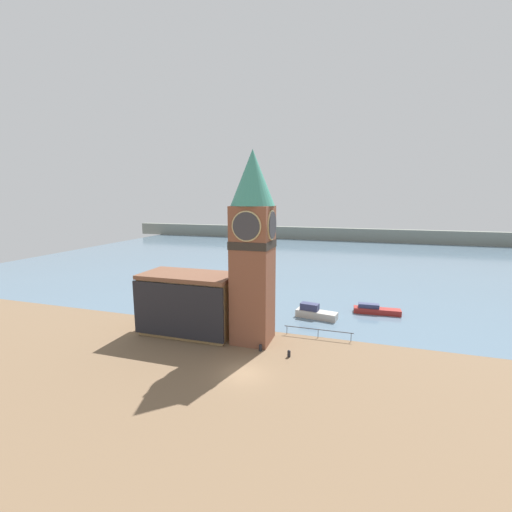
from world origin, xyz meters
TOP-DOWN VIEW (x-y plane):
  - ground_plane at (0.00, 0.00)m, footprint 160.00×160.00m
  - water at (0.00, 71.19)m, footprint 160.00×120.00m
  - far_shoreline at (0.00, 111.19)m, footprint 180.00×3.00m
  - pier_railing at (5.75, 10.94)m, footprint 8.40×0.08m
  - clock_tower at (-1.62, 7.79)m, footprint 5.02×5.02m
  - pier_building at (-10.14, 7.81)m, footprint 11.84×6.15m
  - boat_near at (4.39, 18.00)m, footprint 6.03×2.77m
  - boat_far at (12.72, 22.46)m, footprint 6.71×1.91m
  - mooring_bollard_near at (3.41, 4.82)m, footprint 0.36×0.36m
  - mooring_bollard_far at (0.06, 5.30)m, footprint 0.38×0.38m

SIDE VIEW (x-z plane):
  - water at x=0.00m, z-range 0.00..0.00m
  - ground_plane at x=0.00m, z-range 0.00..0.00m
  - mooring_bollard_near at x=3.41m, z-range 0.03..0.80m
  - mooring_bollard_far at x=0.06m, z-range 0.03..0.82m
  - boat_far at x=12.72m, z-range -0.17..1.25m
  - boat_near at x=4.39m, z-range -0.26..1.73m
  - pier_railing at x=5.75m, z-range 0.39..1.48m
  - far_shoreline at x=0.00m, z-range 0.00..5.00m
  - pier_building at x=-10.14m, z-range 0.02..7.64m
  - clock_tower at x=-1.62m, z-range 0.68..22.92m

